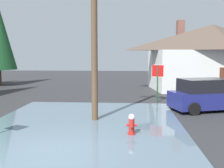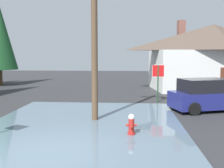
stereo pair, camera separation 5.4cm
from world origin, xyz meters
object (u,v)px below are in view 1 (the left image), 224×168
house (211,56)px  parked_car (207,95)px  stop_sign_far (158,76)px  fire_hydrant (132,125)px  utility_pole (94,17)px

house → parked_car: house is taller
stop_sign_far → house: bearing=51.7°
fire_hydrant → stop_sign_far: stop_sign_far is taller
house → parked_car: 9.54m
fire_hydrant → parked_car: 6.16m
stop_sign_far → fire_hydrant: bearing=-103.6°
fire_hydrant → house: house is taller
stop_sign_far → parked_car: 3.39m
fire_hydrant → house: 15.35m
stop_sign_far → parked_car: size_ratio=0.54×
fire_hydrant → utility_pole: utility_pole is taller
fire_hydrant → stop_sign_far: bearing=76.4°
parked_car → house: bearing=72.2°
parked_car → fire_hydrant: bearing=-131.3°
fire_hydrant → utility_pole: 4.96m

